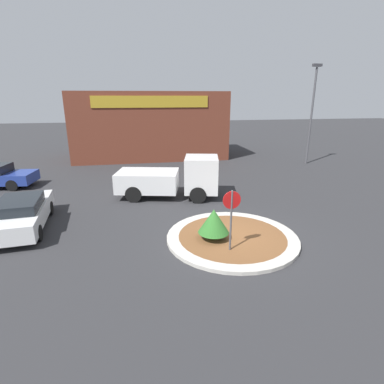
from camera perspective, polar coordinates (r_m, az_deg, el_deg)
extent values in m
plane|color=#2D2D30|center=(11.92, 7.61, -8.84)|extent=(120.00, 120.00, 0.00)
cylinder|color=#BCB7AD|center=(11.90, 7.62, -8.56)|extent=(5.08, 5.08, 0.13)
cylinder|color=brown|center=(11.89, 7.62, -8.55)|extent=(4.17, 4.17, 0.13)
cylinder|color=#4C4C51|center=(10.42, 7.41, -5.85)|extent=(0.07, 0.07, 2.32)
cylinder|color=#B71414|center=(10.12, 7.60, -1.53)|extent=(0.63, 0.03, 0.63)
cylinder|color=brown|center=(11.53, 4.09, -8.23)|extent=(0.08, 0.08, 0.26)
cone|color=#2D6B28|center=(11.28, 4.16, -5.52)|extent=(1.17, 1.17, 0.92)
cube|color=silver|center=(16.18, 1.80, 3.44)|extent=(2.14, 2.32, 1.86)
cube|color=silver|center=(16.57, -8.42, 2.14)|extent=(3.65, 2.77, 1.04)
cube|color=black|center=(16.11, 3.98, 4.53)|extent=(0.44, 1.74, 0.65)
cylinder|color=black|center=(17.34, 1.27, 1.38)|extent=(0.89, 0.42, 0.86)
cylinder|color=black|center=(15.51, 1.13, -0.60)|extent=(0.89, 0.42, 0.86)
cylinder|color=black|center=(17.72, -9.69, 1.49)|extent=(0.89, 0.42, 0.86)
cylinder|color=black|center=(15.93, -11.07, -0.44)|extent=(0.89, 0.42, 0.86)
cube|color=brown|center=(27.98, -8.01, 12.53)|extent=(13.14, 6.00, 5.74)
cube|color=#B28E23|center=(24.86, -7.82, 16.67)|extent=(9.19, 0.08, 0.90)
cube|color=silver|center=(14.33, -29.54, -3.78)|extent=(2.16, 4.71, 0.69)
cube|color=black|center=(13.95, -30.07, -2.01)|extent=(1.73, 2.32, 0.41)
cylinder|color=black|center=(15.93, -31.09, -3.19)|extent=(0.25, 0.64, 0.63)
cylinder|color=black|center=(15.57, -25.43, -2.76)|extent=(0.25, 0.64, 0.63)
cylinder|color=black|center=(12.97, -27.22, -6.97)|extent=(0.25, 0.64, 0.63)
cylinder|color=black|center=(21.96, -29.09, 2.36)|extent=(0.69, 0.29, 0.67)
cylinder|color=black|center=(20.49, -31.05, 1.09)|extent=(0.69, 0.29, 0.67)
cylinder|color=#4C4C51|center=(26.34, 21.75, 13.03)|extent=(0.16, 0.16, 7.44)
cube|color=#38383D|center=(26.40, 22.76, 21.40)|extent=(0.70, 0.30, 0.20)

